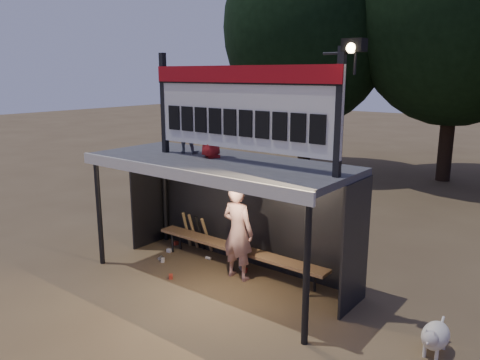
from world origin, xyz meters
TOP-DOWN VIEW (x-y plane):
  - ground at (0.00, 0.00)m, footprint 80.00×80.00m
  - player at (0.24, 0.28)m, footprint 0.68×0.45m
  - child_a at (-0.96, 0.21)m, footprint 0.57×0.51m
  - child_b at (-0.26, 0.12)m, footprint 0.65×0.59m
  - dugout_shelter at (0.00, 0.24)m, footprint 5.10×2.08m
  - scoreboard_assembly at (0.56, -0.01)m, footprint 4.10×0.27m
  - bench at (0.00, 0.55)m, footprint 4.00×0.35m
  - tree_left at (-4.00, 10.00)m, footprint 6.46×6.46m
  - tree_mid at (1.00, 11.50)m, footprint 7.22×7.22m
  - dog at (3.96, -0.03)m, footprint 0.36×0.81m
  - bats at (-1.34, 0.82)m, footprint 0.67×0.35m
  - litter at (-1.02, 0.27)m, footprint 2.26×1.45m

SIDE VIEW (x-z plane):
  - ground at x=0.00m, z-range 0.00..0.00m
  - litter at x=-1.02m, z-range 0.00..0.08m
  - dog at x=3.96m, z-range 0.03..0.53m
  - bats at x=-1.34m, z-range 0.01..0.85m
  - bench at x=0.00m, z-range 0.19..0.67m
  - player at x=0.24m, z-range 0.00..1.86m
  - dugout_shelter at x=0.00m, z-range 0.69..3.01m
  - child_a at x=-0.96m, z-range 2.32..3.30m
  - child_b at x=-0.26m, z-range 2.32..3.43m
  - scoreboard_assembly at x=0.56m, z-range 2.33..4.32m
  - tree_left at x=-4.00m, z-range 0.88..10.15m
  - tree_mid at x=1.00m, z-range 0.99..11.34m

